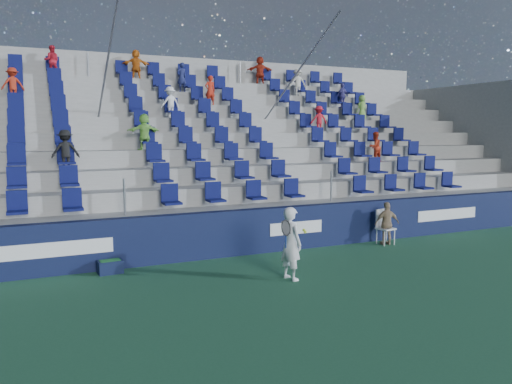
# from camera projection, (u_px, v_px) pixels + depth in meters

# --- Properties ---
(ground) EXTENTS (70.00, 70.00, 0.00)m
(ground) POSITION_uv_depth(u_px,v_px,m) (302.00, 288.00, 10.45)
(ground) COLOR #2B6441
(ground) RESTS_ON ground
(sponsor_wall) EXTENTS (24.00, 0.32, 1.20)m
(sponsor_wall) POSITION_uv_depth(u_px,v_px,m) (244.00, 232.00, 13.23)
(sponsor_wall) COLOR #10173C
(sponsor_wall) RESTS_ON ground
(grandstand) EXTENTS (24.00, 8.17, 6.63)m
(grandstand) POSITION_uv_depth(u_px,v_px,m) (188.00, 163.00, 17.65)
(grandstand) COLOR #A3A39E
(grandstand) RESTS_ON ground
(tennis_player) EXTENTS (0.69, 0.67, 1.62)m
(tennis_player) POSITION_uv_depth(u_px,v_px,m) (291.00, 243.00, 10.94)
(tennis_player) COLOR white
(tennis_player) RESTS_ON ground
(line_judge_chair) EXTENTS (0.51, 0.52, 1.01)m
(line_judge_chair) POSITION_uv_depth(u_px,v_px,m) (383.00, 224.00, 14.49)
(line_judge_chair) COLOR white
(line_judge_chair) RESTS_ON ground
(line_judge) EXTENTS (0.78, 0.47, 1.24)m
(line_judge) POSITION_uv_depth(u_px,v_px,m) (387.00, 223.00, 14.35)
(line_judge) COLOR tan
(line_judge) RESTS_ON ground
(ball_bin) EXTENTS (0.58, 0.40, 0.31)m
(ball_bin) POSITION_uv_depth(u_px,v_px,m) (110.00, 266.00, 11.49)
(ball_bin) COLOR #0E1736
(ball_bin) RESTS_ON ground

